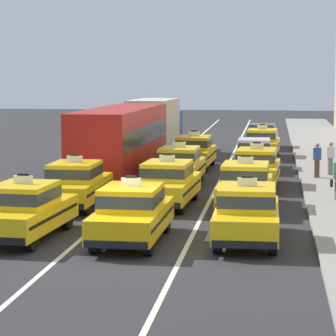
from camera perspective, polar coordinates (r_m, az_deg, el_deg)
ground_plane at (r=21.35m, az=-3.18°, el=-6.20°), size 160.00×160.00×0.00m
lane_stripe_left_center at (r=41.08m, az=-0.10°, el=0.22°), size 0.14×80.00×0.01m
lane_stripe_center_right at (r=40.77m, az=4.36°, el=0.15°), size 0.14×80.00×0.01m
taxi_left_nearest at (r=23.23m, az=-10.44°, el=-3.02°), size 2.06×4.65×1.96m
taxi_left_second at (r=28.36m, az=-6.80°, el=-1.13°), size 1.83×4.57×1.96m
bus_left_third at (r=36.60m, az=-3.44°, el=2.23°), size 2.72×11.25×3.22m
box_truck_left_fourth at (r=47.30m, az=-0.90°, el=3.28°), size 2.56×7.06×3.27m
taxi_center_nearest at (r=22.38m, az=-2.67°, el=-3.28°), size 1.88×4.58×1.96m
taxi_center_second at (r=28.37m, az=-0.03°, el=-1.08°), size 2.03×4.64×1.96m
taxi_center_third at (r=33.71m, az=0.84°, el=0.22°), size 1.91×4.60×1.96m
taxi_center_fourth at (r=39.57m, az=1.94°, el=1.23°), size 1.95×4.61×1.96m
taxi_right_nearest at (r=22.49m, az=5.81°, el=-3.26°), size 1.85×4.57×1.96m
taxi_right_second at (r=27.97m, az=5.70°, el=-1.23°), size 1.94×4.61×1.96m
taxi_right_third at (r=33.21m, az=6.53°, el=0.07°), size 2.02×4.64×1.96m
sedan_right_fourth at (r=39.14m, az=6.34°, el=1.09°), size 1.78×4.31×1.58m
taxi_right_fifth at (r=44.70m, az=6.93°, el=1.86°), size 2.04×4.65×1.96m
sedan_right_sixth at (r=50.37m, az=6.95°, el=2.40°), size 2.02×4.40×1.58m
pedestrian_mid_block at (r=36.74m, az=11.84°, el=0.70°), size 0.36×0.24×1.53m
pedestrian_by_storefront at (r=35.70m, az=10.89°, el=0.57°), size 0.36×0.24×1.56m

